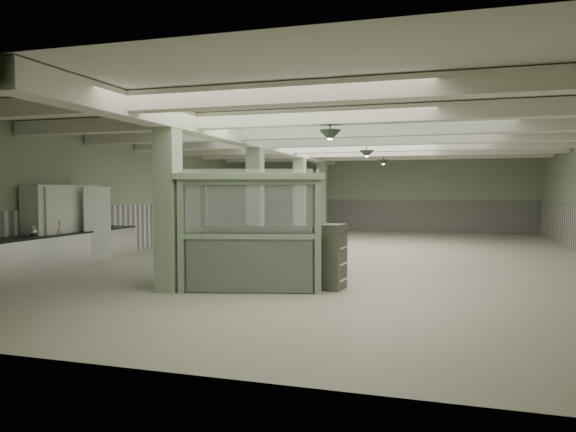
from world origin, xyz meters
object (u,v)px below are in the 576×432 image
(guard_booth, at_px, (255,208))
(filing_cabinet, at_px, (333,257))
(prep_counter, at_px, (66,250))
(walkin_cooler, at_px, (63,228))

(guard_booth, bearing_deg, filing_cabinet, -19.98)
(prep_counter, distance_m, walkin_cooler, 0.56)
(guard_booth, height_order, filing_cabinet, guard_booth)
(prep_counter, xyz_separation_m, guard_booth, (5.36, -0.69, 1.15))
(prep_counter, height_order, filing_cabinet, filing_cabinet)
(prep_counter, distance_m, guard_booth, 5.52)
(walkin_cooler, distance_m, guard_booth, 5.52)
(filing_cabinet, bearing_deg, walkin_cooler, -178.65)
(prep_counter, xyz_separation_m, walkin_cooler, (-0.08, 0.02, 0.55))
(walkin_cooler, xyz_separation_m, filing_cabinet, (7.16, -0.88, -0.36))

